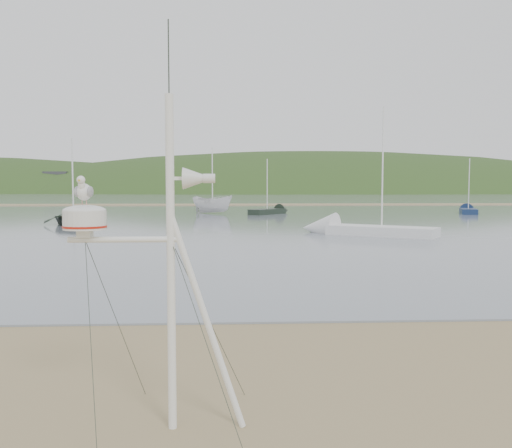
{
  "coord_description": "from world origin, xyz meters",
  "views": [
    {
      "loc": [
        1.6,
        -6.29,
        2.66
      ],
      "look_at": [
        1.95,
        1.0,
        2.15
      ],
      "focal_mm": 38.0,
      "sensor_mm": 36.0,
      "label": 1
    }
  ],
  "objects_px": {
    "sailboat_dark_mid": "(275,211)",
    "sailboat_white_near": "(345,229)",
    "sailboat_blue_far": "(467,210)",
    "boat_dark": "(73,193)",
    "boat_white": "(212,189)",
    "mast_rig": "(166,334)"
  },
  "relations": [
    {
      "from": "boat_white",
      "to": "sailboat_dark_mid",
      "type": "relative_size",
      "value": 0.83
    },
    {
      "from": "sailboat_dark_mid",
      "to": "sailboat_white_near",
      "type": "distance_m",
      "value": 22.21
    },
    {
      "from": "boat_white",
      "to": "sailboat_blue_far",
      "type": "height_order",
      "value": "sailboat_blue_far"
    },
    {
      "from": "sailboat_white_near",
      "to": "sailboat_blue_far",
      "type": "relative_size",
      "value": 1.28
    },
    {
      "from": "boat_dark",
      "to": "sailboat_dark_mid",
      "type": "xyz_separation_m",
      "value": [
        14.8,
        14.8,
        -1.92
      ]
    },
    {
      "from": "mast_rig",
      "to": "sailboat_blue_far",
      "type": "relative_size",
      "value": 0.76
    },
    {
      "from": "boat_dark",
      "to": "sailboat_dark_mid",
      "type": "relative_size",
      "value": 0.78
    },
    {
      "from": "boat_white",
      "to": "sailboat_white_near",
      "type": "distance_m",
      "value": 24.18
    },
    {
      "from": "boat_dark",
      "to": "sailboat_white_near",
      "type": "height_order",
      "value": "sailboat_white_near"
    },
    {
      "from": "mast_rig",
      "to": "sailboat_white_near",
      "type": "distance_m",
      "value": 24.69
    },
    {
      "from": "boat_dark",
      "to": "sailboat_white_near",
      "type": "bearing_deg",
      "value": -58.28
    },
    {
      "from": "sailboat_dark_mid",
      "to": "sailboat_blue_far",
      "type": "distance_m",
      "value": 18.86
    },
    {
      "from": "boat_dark",
      "to": "sailboat_dark_mid",
      "type": "height_order",
      "value": "sailboat_dark_mid"
    },
    {
      "from": "sailboat_white_near",
      "to": "sailboat_blue_far",
      "type": "height_order",
      "value": "sailboat_white_near"
    },
    {
      "from": "boat_dark",
      "to": "sailboat_white_near",
      "type": "xyz_separation_m",
      "value": [
        16.85,
        -7.31,
        -1.92
      ]
    },
    {
      "from": "boat_white",
      "to": "sailboat_blue_far",
      "type": "distance_m",
      "value": 24.95
    },
    {
      "from": "sailboat_white_near",
      "to": "sailboat_blue_far",
      "type": "bearing_deg",
      "value": 53.11
    },
    {
      "from": "boat_white",
      "to": "sailboat_blue_far",
      "type": "relative_size",
      "value": 0.79
    },
    {
      "from": "sailboat_dark_mid",
      "to": "sailboat_blue_far",
      "type": "bearing_deg",
      "value": 0.82
    },
    {
      "from": "boat_white",
      "to": "sailboat_blue_far",
      "type": "xyz_separation_m",
      "value": [
        24.86,
        -0.33,
        -2.04
      ]
    },
    {
      "from": "mast_rig",
      "to": "boat_white",
      "type": "xyz_separation_m",
      "value": [
        -1.03,
        46.37,
        1.28
      ]
    },
    {
      "from": "sailboat_blue_far",
      "to": "mast_rig",
      "type": "bearing_deg",
      "value": -117.37
    }
  ]
}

